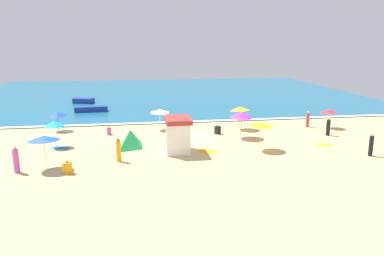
{
  "coord_description": "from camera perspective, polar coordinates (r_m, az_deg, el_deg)",
  "views": [
    {
      "loc": [
        -5.23,
        -32.21,
        8.55
      ],
      "look_at": [
        -0.01,
        0.31,
        0.8
      ],
      "focal_mm": 35.17,
      "sensor_mm": 36.0,
      "label": 1
    }
  ],
  "objects": [
    {
      "name": "beach_umbrella_4",
      "position": [
        30.05,
        10.36,
        0.6
      ],
      "size": [
        2.75,
        2.75,
        2.29
      ],
      "color": "silver",
      "rests_on": "ground_plane"
    },
    {
      "name": "small_boat_1",
      "position": [
        46.99,
        -15.03,
        2.82
      ],
      "size": [
        3.94,
        1.4,
        0.63
      ],
      "color": "navy",
      "rests_on": "ocean_water"
    },
    {
      "name": "beach_umbrella_3",
      "position": [
        33.55,
        7.51,
        2.01
      ],
      "size": [
        2.38,
        2.39,
        2.35
      ],
      "color": "#4C3823",
      "rests_on": "ground_plane"
    },
    {
      "name": "lifeguard_cabana",
      "position": [
        29.15,
        -2.16,
        -0.99
      ],
      "size": [
        2.01,
        2.72,
        2.72
      ],
      "color": "white",
      "rests_on": "ground_plane"
    },
    {
      "name": "beachgoer_5",
      "position": [
        26.02,
        -18.38,
        -5.71
      ],
      "size": [
        0.56,
        0.56,
        0.95
      ],
      "color": "orange",
      "rests_on": "ground_plane"
    },
    {
      "name": "beachgoer_0",
      "position": [
        34.99,
        3.9,
        -0.27
      ],
      "size": [
        0.61,
        0.61,
        0.93
      ],
      "color": "black",
      "rests_on": "ground_plane"
    },
    {
      "name": "ground_plane",
      "position": [
        33.73,
        0.1,
        -1.44
      ],
      "size": [
        60.0,
        60.0,
        0.0
      ],
      "primitive_type": "plane",
      "color": "#D8B775"
    },
    {
      "name": "beachgoer_7",
      "position": [
        27.31,
        -25.12,
        -4.43
      ],
      "size": [
        0.51,
        0.51,
        1.83
      ],
      "color": "#D84CA5",
      "rests_on": "ground_plane"
    },
    {
      "name": "wave_breaker_foam",
      "position": [
        39.77,
        -1.35,
        0.97
      ],
      "size": [
        57.0,
        0.7,
        0.01
      ],
      "primitive_type": "cube",
      "color": "white",
      "rests_on": "ocean_water"
    },
    {
      "name": "beach_umbrella_0",
      "position": [
        27.06,
        -21.57,
        -1.44
      ],
      "size": [
        2.72,
        2.72,
        2.34
      ],
      "color": "silver",
      "rests_on": "ground_plane"
    },
    {
      "name": "beachgoer_2",
      "position": [
        39.38,
        17.13,
        1.25
      ],
      "size": [
        0.43,
        0.43,
        1.62
      ],
      "color": "red",
      "rests_on": "ground_plane"
    },
    {
      "name": "beach_towel_1",
      "position": [
        32.28,
        -19.34,
        -2.88
      ],
      "size": [
        1.64,
        1.3,
        0.01
      ],
      "color": "blue",
      "rests_on": "ground_plane"
    },
    {
      "name": "beach_tent",
      "position": [
        30.76,
        -9.29,
        -1.63
      ],
      "size": [
        2.67,
        2.8,
        1.49
      ],
      "color": "green",
      "rests_on": "ground_plane"
    },
    {
      "name": "small_boat_0",
      "position": [
        53.65,
        -16.12,
        4.02
      ],
      "size": [
        2.94,
        2.14,
        0.68
      ],
      "color": "navy",
      "rests_on": "ocean_water"
    },
    {
      "name": "beachgoer_3",
      "position": [
        36.49,
        19.95,
        0.14
      ],
      "size": [
        0.5,
        0.5,
        1.67
      ],
      "color": "black",
      "rests_on": "ground_plane"
    },
    {
      "name": "beach_towel_2",
      "position": [
        29.52,
        2.27,
        -3.59
      ],
      "size": [
        1.66,
        1.78,
        0.01
      ],
      "color": "orange",
      "rests_on": "ground_plane"
    },
    {
      "name": "beach_umbrella_1",
      "position": [
        38.1,
        -19.76,
        2.06
      ],
      "size": [
        2.35,
        2.36,
        1.99
      ],
      "color": "#4C3823",
      "rests_on": "ground_plane"
    },
    {
      "name": "beachgoer_1",
      "position": [
        27.47,
        -11.08,
        -3.37
      ],
      "size": [
        0.48,
        0.48,
        1.73
      ],
      "color": "orange",
      "rests_on": "ground_plane"
    },
    {
      "name": "beach_towel_0",
      "position": [
        33.29,
        19.43,
        -2.41
      ],
      "size": [
        1.34,
        0.95,
        0.01
      ],
      "color": "orange",
      "rests_on": "ground_plane"
    },
    {
      "name": "beachgoer_4",
      "position": [
        31.26,
        25.52,
        -2.35
      ],
      "size": [
        0.41,
        0.41,
        1.77
      ],
      "color": "black",
      "rests_on": "ground_plane"
    },
    {
      "name": "beach_umbrella_5",
      "position": [
        32.35,
        -20.19,
        0.62
      ],
      "size": [
        2.16,
        2.16,
        2.19
      ],
      "color": "silver",
      "rests_on": "ground_plane"
    },
    {
      "name": "beach_umbrella_7",
      "position": [
        36.53,
        -4.91,
        2.6
      ],
      "size": [
        2.04,
        2.06,
        2.07
      ],
      "color": "silver",
      "rests_on": "ground_plane"
    },
    {
      "name": "beach_umbrella_2",
      "position": [
        39.48,
        20.01,
        2.43
      ],
      "size": [
        1.76,
        1.74,
        1.91
      ],
      "color": "silver",
      "rests_on": "ground_plane"
    },
    {
      "name": "ocean_water",
      "position": [
        61.03,
        -4.13,
        5.2
      ],
      "size": [
        60.0,
        44.0,
        0.1
      ],
      "primitive_type": "cube",
      "color": "#196084",
      "rests_on": "ground_plane"
    },
    {
      "name": "beachgoer_6",
      "position": [
        35.49,
        -12.5,
        -0.4
      ],
      "size": [
        0.44,
        0.44,
        0.86
      ],
      "color": "#D84CA5",
      "rests_on": "ground_plane"
    },
    {
      "name": "beach_umbrella_6",
      "position": [
        36.85,
        7.23,
        2.93
      ],
      "size": [
        2.65,
        2.65,
        2.3
      ],
      "color": "#4C3823",
      "rests_on": "ground_plane"
    }
  ]
}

